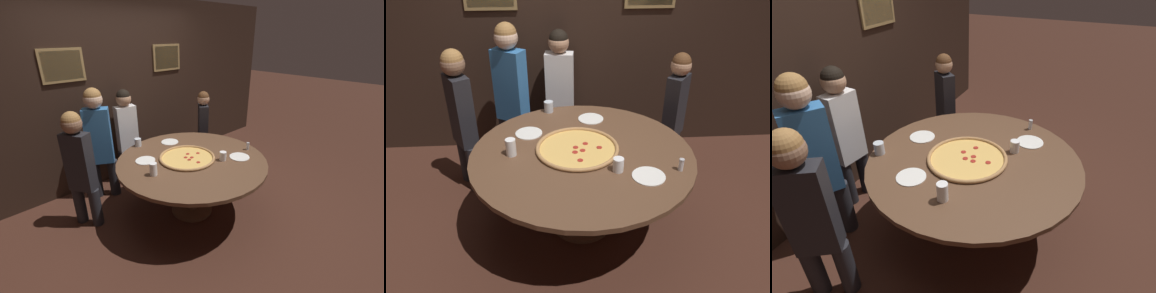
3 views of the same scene
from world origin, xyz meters
TOP-DOWN VIEW (x-y plane):
  - ground_plane at (0.00, 0.00)m, footprint 24.00×24.00m
  - back_wall at (0.00, 1.48)m, footprint 6.40×0.08m
  - dining_table at (0.00, 0.00)m, footprint 1.77×1.77m
  - giant_pizza at (-0.03, 0.05)m, footprint 0.67×0.67m
  - drink_cup_by_shaker at (0.24, -0.27)m, footprint 0.08×0.08m
  - drink_cup_near_left at (-0.26, 0.76)m, footprint 0.09×0.09m
  - drink_cup_far_left at (-0.55, 0.00)m, footprint 0.08×0.08m
  - white_plate_far_back at (-0.43, 0.34)m, footprint 0.23×0.23m
  - white_plate_left_side at (0.13, 0.58)m, footprint 0.23×0.23m
  - white_plate_right_side at (0.45, -0.36)m, footprint 0.24×0.24m
  - condiment_shaker at (0.70, -0.30)m, footprint 0.04×0.04m
  - diner_side_left at (-0.14, 1.25)m, footprint 0.36×0.21m
  - diner_far_right at (-1.06, 0.67)m, footprint 0.29×0.36m
  - diner_far_left at (0.98, 0.78)m, footprint 0.29×0.32m
  - diner_side_right at (-0.64, 1.08)m, footprint 0.39×0.31m

SIDE VIEW (x-z plane):
  - ground_plane at x=0.00m, z-range 0.00..0.00m
  - dining_table at x=0.00m, z-range 0.26..1.00m
  - diner_far_left at x=0.98m, z-range 0.09..1.37m
  - white_plate_far_back at x=-0.43m, z-range 0.74..0.75m
  - white_plate_left_side at x=0.13m, z-range 0.74..0.75m
  - white_plate_right_side at x=0.45m, z-range 0.74..0.75m
  - giant_pizza at x=-0.03m, z-range 0.74..0.77m
  - condiment_shaker at x=0.70m, z-range 0.74..0.84m
  - diner_far_right at x=-1.06m, z-range 0.09..1.49m
  - drink_cup_near_left at x=-0.26m, z-range 0.74..0.84m
  - drink_cup_by_shaker at x=0.24m, z-range 0.74..0.85m
  - diner_side_left at x=-0.14m, z-range 0.09..1.49m
  - drink_cup_far_left at x=-0.55m, z-range 0.74..0.88m
  - diner_side_right at x=-0.64m, z-range 0.10..1.62m
  - back_wall at x=0.00m, z-range 0.00..2.60m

